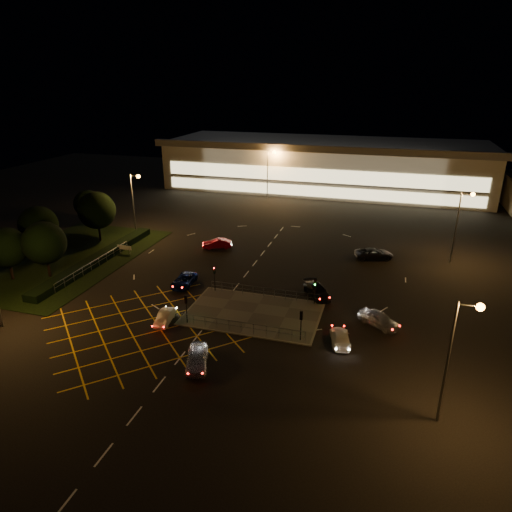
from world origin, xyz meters
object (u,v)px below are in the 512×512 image
(signal_se, at_px, (301,320))
(car_right_silver, at_px, (379,319))
(signal_nw, at_px, (215,273))
(car_far_dkgrey, at_px, (317,291))
(car_approach_white, at_px, (340,338))
(car_circ_red, at_px, (217,244))
(car_queue_white, at_px, (165,317))
(car_east_grey, at_px, (374,254))
(car_near_silver, at_px, (197,358))
(car_left_blue, at_px, (184,280))
(signal_ne, at_px, (315,286))
(signal_sw, at_px, (186,303))

(signal_se, distance_m, car_right_silver, 9.00)
(signal_nw, relative_size, car_far_dkgrey, 0.65)
(signal_se, bearing_deg, car_approach_white, -169.32)
(signal_nw, xyz_separation_m, car_circ_red, (-5.19, 14.17, -1.66))
(car_right_silver, xyz_separation_m, car_circ_red, (-24.34, 16.93, -0.06))
(car_circ_red, bearing_deg, car_far_dkgrey, 33.46)
(signal_nw, relative_size, car_queue_white, 0.85)
(car_far_dkgrey, height_order, car_east_grey, car_east_grey)
(car_far_dkgrey, xyz_separation_m, car_circ_red, (-17.10, 11.88, 0.01))
(signal_nw, xyz_separation_m, car_approach_white, (15.74, -7.28, -1.74))
(car_near_silver, bearing_deg, car_approach_white, 12.86)
(car_circ_red, relative_size, car_approach_white, 1.00)
(signal_nw, relative_size, car_east_grey, 0.59)
(car_left_blue, bearing_deg, car_east_grey, 32.34)
(signal_se, distance_m, signal_nw, 14.41)
(signal_ne, bearing_deg, signal_sw, -146.35)
(signal_se, bearing_deg, signal_ne, -90.00)
(car_near_silver, xyz_separation_m, car_approach_white, (11.74, 7.35, -0.17))
(signal_se, bearing_deg, car_queue_white, 1.81)
(signal_ne, relative_size, car_far_dkgrey, 0.65)
(car_approach_white, bearing_deg, signal_se, -1.90)
(signal_nw, distance_m, car_approach_white, 17.43)
(car_circ_red, bearing_deg, signal_se, 16.06)
(car_circ_red, bearing_deg, signal_sw, -8.57)
(car_right_silver, bearing_deg, car_queue_white, 139.79)
(signal_sw, bearing_deg, car_east_grey, -125.97)
(car_queue_white, distance_m, car_east_grey, 31.92)
(car_queue_white, bearing_deg, car_left_blue, 93.99)
(signal_se, height_order, car_queue_white, signal_se)
(car_right_silver, bearing_deg, car_far_dkgrey, 90.11)
(car_queue_white, xyz_separation_m, car_far_dkgrey, (14.25, 10.73, 0.09))
(car_far_dkgrey, bearing_deg, car_approach_white, -101.94)
(car_circ_red, bearing_deg, signal_nw, -1.63)
(signal_nw, height_order, car_far_dkgrey, signal_nw)
(signal_se, relative_size, car_near_silver, 0.68)
(signal_ne, relative_size, car_east_grey, 0.59)
(signal_sw, bearing_deg, car_near_silver, 121.06)
(signal_nw, bearing_deg, car_right_silver, -8.21)
(signal_se, xyz_separation_m, car_circ_red, (-17.19, 22.16, -1.66))
(signal_nw, bearing_deg, car_approach_white, -24.82)
(car_near_silver, height_order, car_east_grey, car_near_silver)
(signal_se, xyz_separation_m, car_queue_white, (-14.34, -0.45, -1.76))
(signal_se, relative_size, signal_nw, 1.00)
(car_circ_red, xyz_separation_m, car_east_grey, (22.89, 2.24, 0.03))
(signal_se, bearing_deg, car_near_silver, 39.70)
(car_near_silver, xyz_separation_m, car_far_dkgrey, (7.91, 16.92, -0.09))
(car_queue_white, height_order, car_far_dkgrey, car_far_dkgrey)
(signal_se, height_order, car_near_silver, signal_se)
(car_far_dkgrey, xyz_separation_m, car_east_grey, (5.79, 14.12, 0.04))
(car_left_blue, bearing_deg, signal_nw, -11.07)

